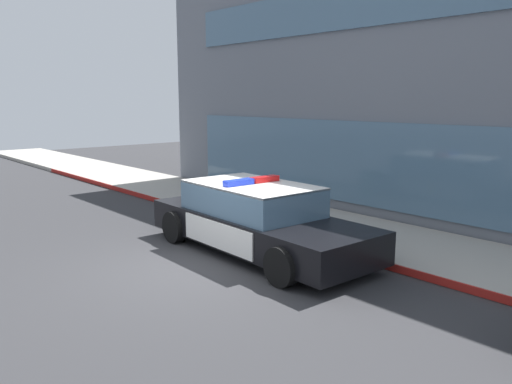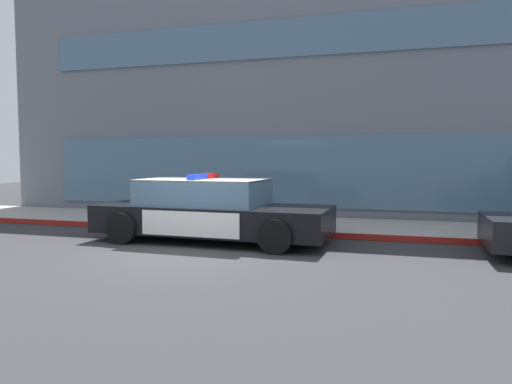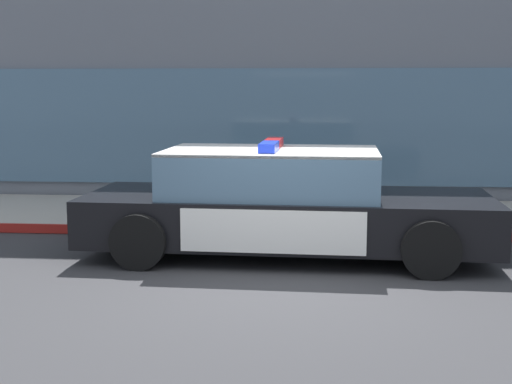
% 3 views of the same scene
% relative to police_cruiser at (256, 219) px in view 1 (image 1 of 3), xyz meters
% --- Properties ---
extents(ground, '(48.00, 48.00, 0.00)m').
position_rel_police_cruiser_xyz_m(ground, '(0.07, -1.48, -0.68)').
color(ground, '#303033').
extents(sidewalk, '(48.00, 2.76, 0.15)m').
position_rel_police_cruiser_xyz_m(sidewalk, '(0.07, 2.44, -0.61)').
color(sidewalk, '#A39E93').
rests_on(sidewalk, ground).
extents(curb_red_paint, '(28.80, 0.04, 0.14)m').
position_rel_police_cruiser_xyz_m(curb_red_paint, '(0.07, 1.04, -0.61)').
color(curb_red_paint, maroon).
rests_on(curb_red_paint, ground).
extents(police_cruiser, '(5.24, 2.21, 1.49)m').
position_rel_police_cruiser_xyz_m(police_cruiser, '(0.00, 0.00, 0.00)').
color(police_cruiser, black).
rests_on(police_cruiser, ground).
extents(fire_hydrant, '(0.34, 0.39, 0.73)m').
position_rel_police_cruiser_xyz_m(fire_hydrant, '(-1.65, 1.80, -0.18)').
color(fire_hydrant, '#4C994C').
rests_on(fire_hydrant, sidewalk).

